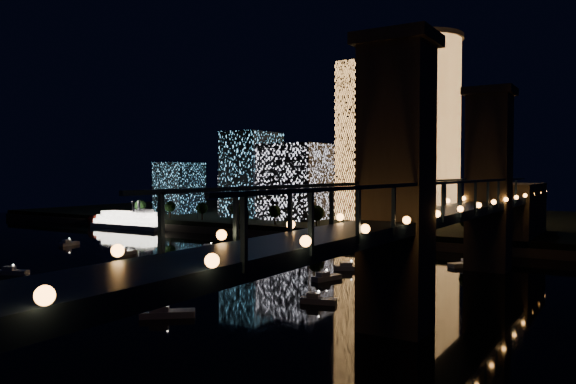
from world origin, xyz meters
name	(u,v)px	position (x,y,z in m)	size (l,w,h in m)	color
ground	(187,275)	(0.00, 0.00, 0.00)	(520.00, 520.00, 0.00)	black
far_bank	(403,221)	(0.00, 160.00, 2.50)	(420.00, 160.00, 5.00)	black
seawall	(331,238)	(0.00, 82.00, 1.50)	(420.00, 6.00, 3.00)	#6B5E4C
tower_cylindrical	(424,129)	(18.05, 136.65, 46.38)	(34.00, 34.00, 82.50)	#FFA651
tower_rectangular	(368,141)	(-8.00, 133.92, 41.56)	(22.98, 22.98, 73.11)	#FFA651
midrise_blocks	(252,182)	(-63.67, 118.95, 22.32)	(98.30, 32.74, 42.02)	white
truss_bridge	(438,224)	(65.00, 3.72, 16.25)	(13.00, 266.00, 50.00)	#182C4E
riverboat	(125,221)	(-109.52, 77.94, 3.55)	(46.09, 10.20, 13.85)	silver
motorboats	(233,269)	(7.36, 10.19, 0.81)	(141.08, 94.89, 2.78)	silver
esplanade_trees	(278,211)	(-28.56, 88.00, 10.46)	(165.68, 6.40, 8.70)	black
street_lamps	(275,213)	(-34.00, 94.00, 9.02)	(132.70, 0.70, 5.65)	black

